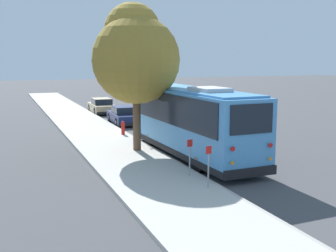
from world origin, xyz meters
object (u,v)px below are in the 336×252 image
(fire_hydrant, at_px, (123,128))
(street_tree, at_px, (135,54))
(parked_sedan_navy, at_px, (123,116))
(sign_post_near, at_px, (208,166))
(parked_sedan_tan, at_px, (101,106))
(shuttle_bus, at_px, (191,119))
(sign_post_far, at_px, (190,157))

(fire_hydrant, bearing_deg, street_tree, 172.90)
(parked_sedan_navy, xyz_separation_m, sign_post_near, (-16.54, 1.52, 0.33))
(parked_sedan_tan, height_order, sign_post_near, sign_post_near)
(street_tree, bearing_deg, fire_hydrant, -7.10)
(shuttle_bus, relative_size, fire_hydrant, 12.77)
(parked_sedan_tan, xyz_separation_m, sign_post_far, (-21.68, 1.46, 0.29))
(parked_sedan_tan, height_order, sign_post_far, sign_post_far)
(shuttle_bus, distance_m, parked_sedan_navy, 11.31)
(sign_post_near, xyz_separation_m, sign_post_far, (1.59, 0.00, -0.03))
(shuttle_bus, height_order, street_tree, street_tree)
(sign_post_near, distance_m, fire_hydrant, 11.55)
(sign_post_near, bearing_deg, shuttle_bus, -18.61)
(sign_post_near, bearing_deg, street_tree, 3.64)
(parked_sedan_navy, bearing_deg, sign_post_far, 176.90)
(parked_sedan_tan, height_order, street_tree, street_tree)
(parked_sedan_tan, bearing_deg, parked_sedan_navy, -178.12)
(parked_sedan_navy, relative_size, street_tree, 0.60)
(sign_post_near, height_order, fire_hydrant, sign_post_near)
(sign_post_far, bearing_deg, parked_sedan_tan, -3.86)
(shuttle_bus, bearing_deg, parked_sedan_tan, -0.46)
(parked_sedan_navy, xyz_separation_m, street_tree, (-9.44, 1.97, 4.35))
(shuttle_bus, height_order, sign_post_far, shuttle_bus)
(sign_post_far, bearing_deg, fire_hydrant, -0.60)
(street_tree, bearing_deg, shuttle_bus, -128.72)
(shuttle_bus, xyz_separation_m, sign_post_near, (-5.30, 1.79, -0.93))
(parked_sedan_tan, xyz_separation_m, street_tree, (-16.18, 1.91, 4.35))
(shuttle_bus, xyz_separation_m, sign_post_far, (-3.71, 1.79, -0.95))
(shuttle_bus, relative_size, street_tree, 1.41)
(parked_sedan_tan, distance_m, sign_post_far, 21.74)
(shuttle_bus, relative_size, parked_sedan_tan, 2.31)
(street_tree, xyz_separation_m, fire_hydrant, (4.45, -0.55, -4.41))
(street_tree, height_order, sign_post_near, street_tree)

